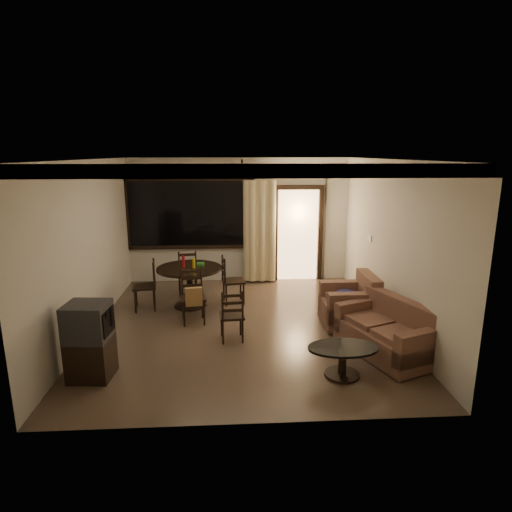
{
  "coord_description": "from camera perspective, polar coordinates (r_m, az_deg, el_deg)",
  "views": [
    {
      "loc": [
        -0.19,
        -6.88,
        2.9
      ],
      "look_at": [
        0.23,
        0.2,
        1.18
      ],
      "focal_mm": 30.0,
      "sensor_mm": 36.0,
      "label": 1
    }
  ],
  "objects": [
    {
      "name": "ground",
      "position": [
        7.47,
        -1.72,
        -9.26
      ],
      "size": [
        5.5,
        5.5,
        0.0
      ],
      "primitive_type": "plane",
      "color": "#7F6651",
      "rests_on": "ground"
    },
    {
      "name": "room_shell",
      "position": [
        8.75,
        1.74,
        6.57
      ],
      "size": [
        5.5,
        6.7,
        5.5
      ],
      "color": "beige",
      "rests_on": "ground"
    },
    {
      "name": "dining_table",
      "position": [
        8.29,
        -8.84,
        -2.61
      ],
      "size": [
        1.24,
        1.24,
        0.99
      ],
      "rotation": [
        0.0,
        0.0,
        0.15
      ],
      "color": "black",
      "rests_on": "ground"
    },
    {
      "name": "dining_chair_west",
      "position": [
        8.38,
        -14.5,
        -5.05
      ],
      "size": [
        0.48,
        0.48,
        0.95
      ],
      "rotation": [
        0.0,
        0.0,
        -1.42
      ],
      "color": "black",
      "rests_on": "ground"
    },
    {
      "name": "dining_chair_east",
      "position": [
        8.47,
        -3.09,
        -4.44
      ],
      "size": [
        0.48,
        0.48,
        0.95
      ],
      "rotation": [
        0.0,
        0.0,
        1.72
      ],
      "color": "black",
      "rests_on": "ground"
    },
    {
      "name": "dining_chair_south",
      "position": [
        7.57,
        -8.35,
        -6.62
      ],
      "size": [
        0.48,
        0.53,
        0.95
      ],
      "rotation": [
        0.0,
        0.0,
        0.15
      ],
      "color": "black",
      "rests_on": "ground"
    },
    {
      "name": "dining_chair_north",
      "position": [
        9.13,
        -9.09,
        -3.24
      ],
      "size": [
        0.48,
        0.48,
        0.95
      ],
      "rotation": [
        0.0,
        0.0,
        3.3
      ],
      "color": "black",
      "rests_on": "ground"
    },
    {
      "name": "tv_cabinet",
      "position": [
        6.07,
        -21.29,
        -10.5
      ],
      "size": [
        0.58,
        0.53,
        1.03
      ],
      "rotation": [
        0.0,
        0.0,
        -0.08
      ],
      "color": "black",
      "rests_on": "ground"
    },
    {
      "name": "sofa",
      "position": [
        6.68,
        17.23,
        -9.81
      ],
      "size": [
        1.27,
        1.67,
        0.79
      ],
      "rotation": [
        0.0,
        0.0,
        0.37
      ],
      "color": "#4C2A23",
      "rests_on": "ground"
    },
    {
      "name": "armchair",
      "position": [
        7.56,
        12.62,
        -6.37
      ],
      "size": [
        0.88,
        0.88,
        0.87
      ],
      "rotation": [
        0.0,
        0.0,
        -0.01
      ],
      "color": "#4C2A23",
      "rests_on": "ground"
    },
    {
      "name": "coffee_table",
      "position": [
        5.92,
        11.49,
        -12.99
      ],
      "size": [
        0.95,
        0.57,
        0.42
      ],
      "rotation": [
        0.0,
        0.0,
        0.43
      ],
      "color": "black",
      "rests_on": "ground"
    },
    {
      "name": "side_chair",
      "position": [
        6.85,
        -3.22,
        -9.15
      ],
      "size": [
        0.41,
        0.41,
        0.86
      ],
      "rotation": [
        0.0,
        0.0,
        3.22
      ],
      "color": "black",
      "rests_on": "ground"
    }
  ]
}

